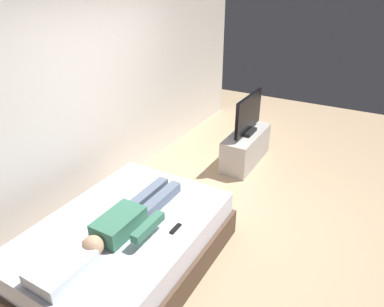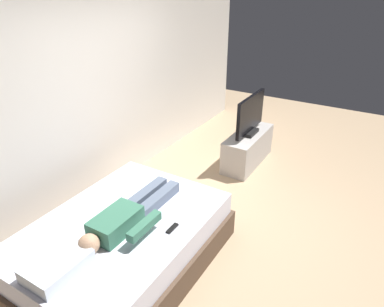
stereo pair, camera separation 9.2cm
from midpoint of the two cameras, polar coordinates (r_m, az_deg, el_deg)
name	(u,v)px [view 1 (the left image)]	position (r m, az deg, el deg)	size (l,w,h in m)	color
ground_plane	(221,225)	(4.16, 4.15, -11.72)	(10.00, 10.00, 0.00)	tan
back_wall	(116,80)	(4.73, -12.96, 11.69)	(6.40, 0.10, 2.80)	silver
bed	(125,246)	(3.56, -11.78, -14.73)	(2.06, 1.48, 0.54)	brown
pillow	(62,268)	(3.00, -21.56, -17.19)	(0.48, 0.34, 0.12)	white
person	(130,217)	(3.31, -11.03, -10.32)	(1.26, 0.46, 0.18)	#387056
remote	(176,229)	(3.25, -3.56, -12.25)	(0.15, 0.04, 0.02)	black
tv_stand	(246,148)	(5.40, 8.38, 0.94)	(1.10, 0.40, 0.50)	#B7B2AD
tv	(248,115)	(5.18, 8.78, 6.25)	(0.88, 0.20, 0.59)	black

